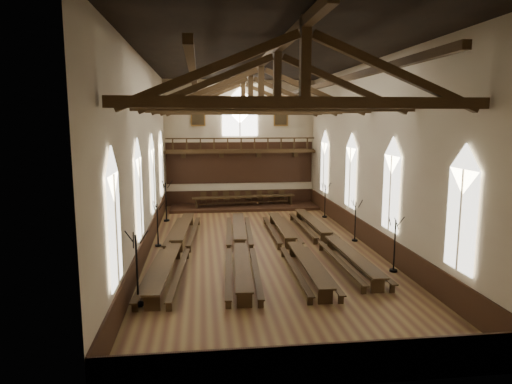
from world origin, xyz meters
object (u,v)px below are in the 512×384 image
Objects in this scene: refectory_row_d at (329,238)px; high_table at (244,198)px; refectory_row_b at (241,245)px; dais at (244,207)px; candelabrum_left_far at (166,209)px; candelabrum_right_near at (394,255)px; refectory_row_a at (176,245)px; candelabrum_left_near at (138,283)px; candelabrum_right_far at (325,207)px; candelabrum_left_mid at (158,233)px; candelabrum_right_mid at (355,229)px; refectory_row_c at (293,243)px.

high_table is (-3.56, 11.54, 0.32)m from refectory_row_d.
dais is at bearing 83.79° from refectory_row_b.
candelabrum_left_far reaches higher than candelabrum_right_near.
refectory_row_a is 1.01× the size of refectory_row_b.
refectory_row_a is 3.31m from refectory_row_b.
refectory_row_b is 1.25× the size of dais.
refectory_row_d is at bearing 112.73° from candelabrum_right_near.
refectory_row_b is 12.46m from dais.
refectory_row_d is at bearing -72.84° from dais.
candelabrum_left_near is 11.39m from candelabrum_right_near.
candelabrum_left_far is 11.10m from candelabrum_right_far.
candelabrum_right_far is (11.10, 6.20, -0.01)m from candelabrum_left_mid.
high_table is 2.82× the size of candelabrum_left_near.
candelabrum_left_mid is at bearing -119.11° from dais.
candelabrum_left_mid is (-5.72, -10.27, 0.66)m from dais.
high_table is 6.75m from candelabrum_right_far.
candelabrum_right_mid is at bearing -62.91° from high_table.
refectory_row_a is 5.95× the size of candelabrum_right_mid.
refectory_row_c is at bearing 139.18° from candelabrum_right_near.
dais is (1.35, 12.38, -0.42)m from refectory_row_b.
refectory_row_b is at bearing 179.29° from refectory_row_c.
candelabrum_right_far is at bearing -37.10° from high_table.
candelabrum_left_near is (-1.07, -6.26, 0.34)m from refectory_row_a.
high_table is (4.65, 12.19, 0.31)m from refectory_row_a.
candelabrum_left_mid is at bearing -90.00° from candelabrum_left_far.
refectory_row_d is 11.57m from candelabrum_left_near.
refectory_row_a is 1.77× the size of high_table.
candelabrum_right_far is (4.00, 8.35, 0.24)m from refectory_row_c.
candelabrum_right_far reaches higher than high_table.
candelabrum_right_near reaches higher than high_table.
candelabrum_left_near is 1.14× the size of candelabrum_left_mid.
refectory_row_c is 9.26m from candelabrum_right_far.
candelabrum_left_mid is at bearing 178.73° from candelabrum_right_mid.
dais is at bearing 96.32° from refectory_row_c.
candelabrum_right_near is at bearing -40.82° from refectory_row_c.
high_table is at bearing 96.32° from refectory_row_c.
dais is 19.32m from candelabrum_left_near.
refectory_row_b is 5.04× the size of candelabrum_left_far.
refectory_row_c is at bearing -115.62° from candelabrum_right_far.
dais is at bearing 107.16° from refectory_row_d.
refectory_row_b is at bearing -96.21° from high_table.
high_table is 3.35× the size of candelabrum_right_mid.
refectory_row_a is at bearing -175.51° from refectory_row_d.
refectory_row_d is at bearing -72.84° from high_table.
candelabrum_left_mid is 1.04× the size of candelabrum_right_mid.
candelabrum_left_mid is 0.98× the size of candelabrum_right_near.
refectory_row_c is 1.73× the size of high_table.
high_table is at bearing 83.79° from refectory_row_b.
refectory_row_b is at bearing -170.25° from refectory_row_d.
refectory_row_d reaches higher than refectory_row_c.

